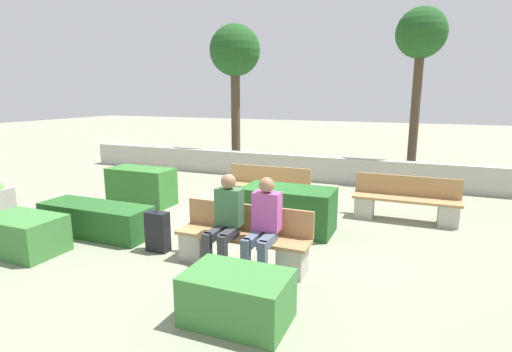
{
  "coord_description": "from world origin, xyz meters",
  "views": [
    {
      "loc": [
        3.14,
        -6.5,
        2.47
      ],
      "look_at": [
        0.26,
        0.5,
        0.9
      ],
      "focal_mm": 28.0,
      "sensor_mm": 36.0,
      "label": 1
    }
  ],
  "objects_px": {
    "bench_left_side": "(266,191)",
    "tree_leftmost": "(235,55)",
    "person_seated_man": "(226,217)",
    "person_seated_woman": "(264,222)",
    "suitcase": "(158,232)",
    "bench_front": "(243,242)",
    "tree_center_left": "(421,40)",
    "bench_right_side": "(405,204)"
  },
  "relations": [
    {
      "from": "bench_left_side",
      "to": "suitcase",
      "type": "height_order",
      "value": "bench_left_side"
    },
    {
      "from": "person_seated_woman",
      "to": "tree_center_left",
      "type": "bearing_deg",
      "value": 76.88
    },
    {
      "from": "bench_front",
      "to": "bench_right_side",
      "type": "height_order",
      "value": "same"
    },
    {
      "from": "bench_front",
      "to": "suitcase",
      "type": "bearing_deg",
      "value": -178.24
    },
    {
      "from": "suitcase",
      "to": "bench_front",
      "type": "bearing_deg",
      "value": 1.76
    },
    {
      "from": "bench_left_side",
      "to": "person_seated_man",
      "type": "relative_size",
      "value": 1.42
    },
    {
      "from": "bench_right_side",
      "to": "tree_leftmost",
      "type": "xyz_separation_m",
      "value": [
        -5.74,
        4.36,
        3.4
      ]
    },
    {
      "from": "bench_left_side",
      "to": "bench_right_side",
      "type": "xyz_separation_m",
      "value": [
        2.91,
        0.05,
        0.0
      ]
    },
    {
      "from": "bench_front",
      "to": "bench_left_side",
      "type": "distance_m",
      "value": 3.18
    },
    {
      "from": "bench_left_side",
      "to": "suitcase",
      "type": "xyz_separation_m",
      "value": [
        -0.66,
        -3.12,
        -0.01
      ]
    },
    {
      "from": "person_seated_woman",
      "to": "tree_center_left",
      "type": "distance_m",
      "value": 8.18
    },
    {
      "from": "bench_right_side",
      "to": "person_seated_woman",
      "type": "xyz_separation_m",
      "value": [
        -1.73,
        -3.26,
        0.41
      ]
    },
    {
      "from": "bench_left_side",
      "to": "tree_center_left",
      "type": "height_order",
      "value": "tree_center_left"
    },
    {
      "from": "bench_left_side",
      "to": "tree_leftmost",
      "type": "height_order",
      "value": "tree_leftmost"
    },
    {
      "from": "person_seated_man",
      "to": "tree_center_left",
      "type": "distance_m",
      "value": 8.32
    },
    {
      "from": "suitcase",
      "to": "person_seated_man",
      "type": "bearing_deg",
      "value": -4.37
    },
    {
      "from": "tree_center_left",
      "to": "person_seated_man",
      "type": "bearing_deg",
      "value": -107.34
    },
    {
      "from": "bench_front",
      "to": "tree_leftmost",
      "type": "distance_m",
      "value": 8.99
    },
    {
      "from": "tree_leftmost",
      "to": "suitcase",
      "type": "bearing_deg",
      "value": -73.94
    },
    {
      "from": "tree_leftmost",
      "to": "person_seated_man",
      "type": "bearing_deg",
      "value": -65.81
    },
    {
      "from": "person_seated_man",
      "to": "bench_front",
      "type": "bearing_deg",
      "value": 34.5
    },
    {
      "from": "bench_front",
      "to": "person_seated_woman",
      "type": "xyz_separation_m",
      "value": [
        0.38,
        -0.14,
        0.41
      ]
    },
    {
      "from": "person_seated_woman",
      "to": "bench_right_side",
      "type": "bearing_deg",
      "value": 62.1
    },
    {
      "from": "bench_right_side",
      "to": "suitcase",
      "type": "height_order",
      "value": "bench_right_side"
    },
    {
      "from": "bench_left_side",
      "to": "tree_leftmost",
      "type": "distance_m",
      "value": 6.25
    },
    {
      "from": "bench_left_side",
      "to": "bench_right_side",
      "type": "relative_size",
      "value": 0.95
    },
    {
      "from": "bench_front",
      "to": "tree_leftmost",
      "type": "height_order",
      "value": "tree_leftmost"
    },
    {
      "from": "bench_front",
      "to": "tree_center_left",
      "type": "height_order",
      "value": "tree_center_left"
    },
    {
      "from": "bench_front",
      "to": "person_seated_woman",
      "type": "relative_size",
      "value": 1.48
    },
    {
      "from": "bench_left_side",
      "to": "tree_center_left",
      "type": "distance_m",
      "value": 6.17
    },
    {
      "from": "bench_front",
      "to": "bench_right_side",
      "type": "distance_m",
      "value": 3.77
    },
    {
      "from": "bench_front",
      "to": "bench_left_side",
      "type": "xyz_separation_m",
      "value": [
        -0.81,
        3.07,
        -0.0
      ]
    },
    {
      "from": "person_seated_man",
      "to": "suitcase",
      "type": "xyz_separation_m",
      "value": [
        -1.26,
        0.1,
        -0.43
      ]
    },
    {
      "from": "bench_front",
      "to": "bench_right_side",
      "type": "bearing_deg",
      "value": 56.02
    },
    {
      "from": "bench_front",
      "to": "bench_left_side",
      "type": "height_order",
      "value": "same"
    },
    {
      "from": "person_seated_woman",
      "to": "tree_center_left",
      "type": "relative_size",
      "value": 0.28
    },
    {
      "from": "person_seated_man",
      "to": "person_seated_woman",
      "type": "xyz_separation_m",
      "value": [
        0.58,
        -0.0,
        -0.0
      ]
    },
    {
      "from": "person_seated_woman",
      "to": "tree_leftmost",
      "type": "bearing_deg",
      "value": 117.72
    },
    {
      "from": "tree_center_left",
      "to": "bench_right_side",
      "type": "bearing_deg",
      "value": -89.78
    },
    {
      "from": "bench_right_side",
      "to": "suitcase",
      "type": "relative_size",
      "value": 2.39
    },
    {
      "from": "bench_front",
      "to": "tree_leftmost",
      "type": "bearing_deg",
      "value": 115.87
    },
    {
      "from": "person_seated_woman",
      "to": "bench_left_side",
      "type": "bearing_deg",
      "value": 110.2
    }
  ]
}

